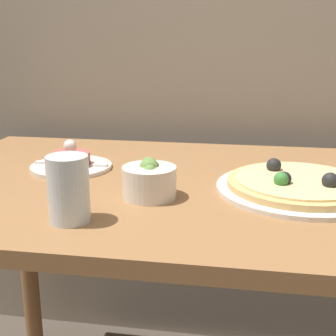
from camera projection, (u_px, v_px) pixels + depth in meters
The scene contains 5 objects.
dining_table at pixel (199, 222), 1.13m from camera, with size 1.40×0.82×0.78m.
pizza_plate at pixel (299, 185), 1.04m from camera, with size 0.37×0.37×0.06m.
tartare_plate at pixel (71, 162), 1.22m from camera, with size 0.21×0.21×0.08m.
small_bowl at pixel (149, 179), 1.00m from camera, with size 0.12×0.12×0.08m.
drinking_glass at pixel (68, 189), 0.86m from camera, with size 0.08×0.08×0.13m.
Camera 1 is at (0.10, -0.64, 1.13)m, focal length 50.00 mm.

